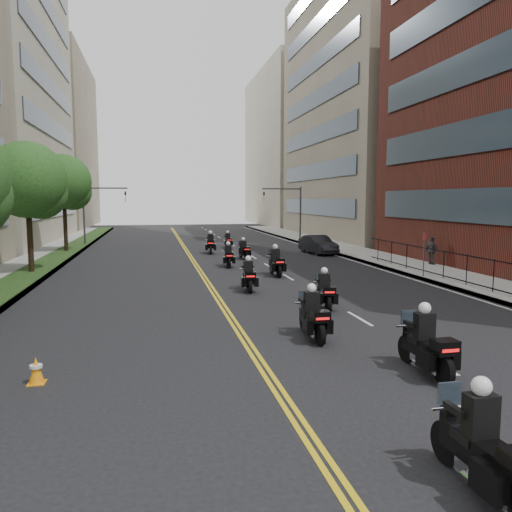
{
  "coord_description": "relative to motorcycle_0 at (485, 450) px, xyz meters",
  "views": [
    {
      "loc": [
        -4.18,
        -6.85,
        4.39
      ],
      "look_at": [
        0.15,
        14.16,
        1.93
      ],
      "focal_mm": 35.0,
      "sensor_mm": 36.0,
      "label": 1
    }
  ],
  "objects": [
    {
      "name": "building_right_tan",
      "position": [
        20.94,
        48.7,
        14.3
      ],
      "size": [
        15.11,
        28.0,
        30.0
      ],
      "color": "#786B58",
      "rests_on": "ground"
    },
    {
      "name": "motorcycle_3",
      "position": [
        1.98,
        12.64,
        -0.05
      ],
      "size": [
        0.68,
        2.24,
        1.66
      ],
      "rotation": [
        0.0,
        0.0,
        -0.13
      ],
      "color": "black",
      "rests_on": "ground"
    },
    {
      "name": "motorcycle_0",
      "position": [
        0.0,
        0.0,
        0.0
      ],
      "size": [
        0.56,
        2.41,
        1.78
      ],
      "rotation": [
        0.0,
        0.0,
        0.02
      ],
      "color": "black",
      "rests_on": "ground"
    },
    {
      "name": "traffic_signal_left",
      "position": [
        -10.08,
        42.7,
        2.99
      ],
      "size": [
        4.09,
        0.2,
        5.6
      ],
      "color": "#3F3F44",
      "rests_on": "ground"
    },
    {
      "name": "traffic_signal_right",
      "position": [
        9.0,
        42.7,
        2.99
      ],
      "size": [
        4.09,
        0.2,
        5.6
      ],
      "color": "#3F3F44",
      "rests_on": "ground"
    },
    {
      "name": "sidewalk_right",
      "position": [
        11.46,
        25.7,
        -0.63
      ],
      "size": [
        4.0,
        90.0,
        0.15
      ],
      "primitive_type": "cube",
      "color": "gray",
      "rests_on": "ground"
    },
    {
      "name": "motorcycle_9",
      "position": [
        1.82,
        38.11,
        -0.09
      ],
      "size": [
        0.48,
        2.11,
        1.56
      ],
      "rotation": [
        0.0,
        0.0,
        -0.0
      ],
      "color": "black",
      "rests_on": "ground"
    },
    {
      "name": "motorcycle_8",
      "position": [
        -0.22,
        33.9,
        0.02
      ],
      "size": [
        0.7,
        2.5,
        1.84
      ],
      "rotation": [
        0.0,
        0.0,
        -0.1
      ],
      "color": "black",
      "rests_on": "ground"
    },
    {
      "name": "street_trees",
      "position": [
        -11.59,
        19.31,
        4.43
      ],
      "size": [
        4.4,
        38.4,
        7.98
      ],
      "color": "black",
      "rests_on": "ground"
    },
    {
      "name": "pedestrian_c",
      "position": [
        12.96,
        23.05,
        0.36
      ],
      "size": [
        0.57,
        1.12,
        1.83
      ],
      "primitive_type": "imported",
      "rotation": [
        0.0,
        0.0,
        1.69
      ],
      "color": "#3F4147",
      "rests_on": "sidewalk_right"
    },
    {
      "name": "parked_sedan",
      "position": [
        8.22,
        31.92,
        0.04
      ],
      "size": [
        2.11,
        4.68,
        1.49
      ],
      "primitive_type": "imported",
      "rotation": [
        0.0,
        0.0,
        0.12
      ],
      "color": "black",
      "rests_on": "ground"
    },
    {
      "name": "traffic_cone",
      "position": [
        -7.54,
        6.17,
        -0.38
      ],
      "size": [
        0.39,
        0.39,
        0.66
      ],
      "color": "orange",
      "rests_on": "ground"
    },
    {
      "name": "motorcycle_1",
      "position": [
        1.93,
        4.9,
        0.01
      ],
      "size": [
        0.57,
        2.45,
        1.81
      ],
      "rotation": [
        0.0,
        0.0,
        0.01
      ],
      "color": "black",
      "rests_on": "ground"
    },
    {
      "name": "motorcycle_7",
      "position": [
        1.74,
        29.68,
        -0.08
      ],
      "size": [
        0.59,
        2.15,
        1.59
      ],
      "rotation": [
        0.0,
        0.0,
        0.1
      ],
      "color": "black",
      "rests_on": "ground"
    },
    {
      "name": "iron_fence",
      "position": [
        10.46,
        12.7,
        0.2
      ],
      "size": [
        0.05,
        28.0,
        1.5
      ],
      "color": "black",
      "rests_on": "sidewalk_right"
    },
    {
      "name": "ground",
      "position": [
        -0.54,
        0.7,
        -0.7
      ],
      "size": [
        160.0,
        160.0,
        0.0
      ],
      "primitive_type": "plane",
      "color": "black",
      "rests_on": "ground"
    },
    {
      "name": "motorcycle_4",
      "position": [
        -0.3,
        17.06,
        -0.04
      ],
      "size": [
        0.61,
        2.29,
        1.69
      ],
      "rotation": [
        0.0,
        0.0,
        -0.08
      ],
      "color": "black",
      "rests_on": "ground"
    },
    {
      "name": "motorcycle_6",
      "position": [
        0.01,
        25.68,
        -0.05
      ],
      "size": [
        0.56,
        2.23,
        1.64
      ],
      "rotation": [
        0.0,
        0.0,
        -0.06
      ],
      "color": "black",
      "rests_on": "ground"
    },
    {
      "name": "grass_strip",
      "position": [
        -11.74,
        25.7,
        -0.53
      ],
      "size": [
        2.0,
        90.0,
        0.04
      ],
      "primitive_type": "cube",
      "color": "black",
      "rests_on": "sidewalk_left"
    },
    {
      "name": "building_right_far",
      "position": [
        20.96,
        78.7,
        12.3
      ],
      "size": [
        15.0,
        28.0,
        26.0
      ],
      "primitive_type": "cube",
      "color": "#A09881",
      "rests_on": "ground"
    },
    {
      "name": "motorcycle_2",
      "position": [
        0.13,
        8.54,
        -0.02
      ],
      "size": [
        0.54,
        2.36,
        1.74
      ],
      "rotation": [
        0.0,
        0.0,
        -0.01
      ],
      "color": "black",
      "rests_on": "ground"
    },
    {
      "name": "building_left_far",
      "position": [
        -22.54,
        78.7,
        12.3
      ],
      "size": [
        16.0,
        28.0,
        26.0
      ],
      "primitive_type": "cube",
      "color": "#786B58",
      "rests_on": "ground"
    },
    {
      "name": "motorcycle_5",
      "position": [
        2.11,
        21.39,
        0.01
      ],
      "size": [
        0.56,
        2.45,
        1.81
      ],
      "rotation": [
        0.0,
        0.0,
        -0.0
      ],
      "color": "black",
      "rests_on": "ground"
    },
    {
      "name": "sidewalk_left",
      "position": [
        -12.54,
        25.7,
        -0.63
      ],
      "size": [
        4.0,
        90.0,
        0.15
      ],
      "primitive_type": "cube",
      "color": "gray",
      "rests_on": "ground"
    }
  ]
}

